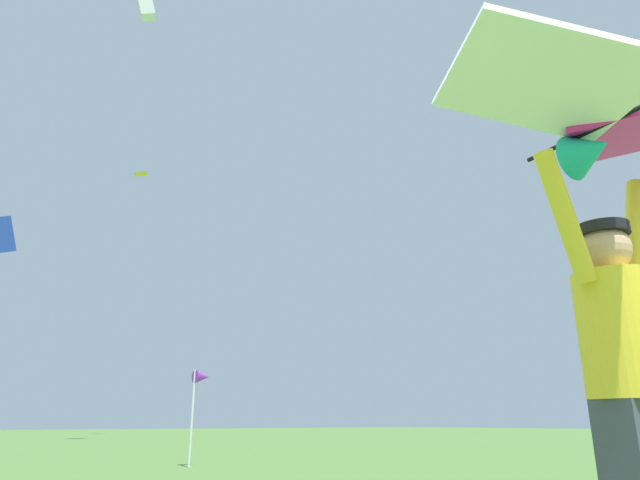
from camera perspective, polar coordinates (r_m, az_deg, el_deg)
kite_flyer_person at (r=2.86m, az=28.46°, el=-11.60°), size 0.81×0.38×1.92m
held_stunt_kite at (r=3.15m, az=26.42°, el=10.98°), size 1.90×1.10×0.41m
distant_kite_blue_low_right at (r=17.54m, az=-29.64°, el=0.46°), size 0.87×0.85×1.21m
distant_kite_white_high_left at (r=27.21m, az=-17.15°, el=21.53°), size 1.01×0.80×1.12m
distant_kite_yellow_mid_right at (r=36.94m, az=-17.70°, el=6.45°), size 0.98×1.01×0.38m
marker_flag at (r=10.44m, az=-11.97°, el=-13.88°), size 0.30×0.24×1.60m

